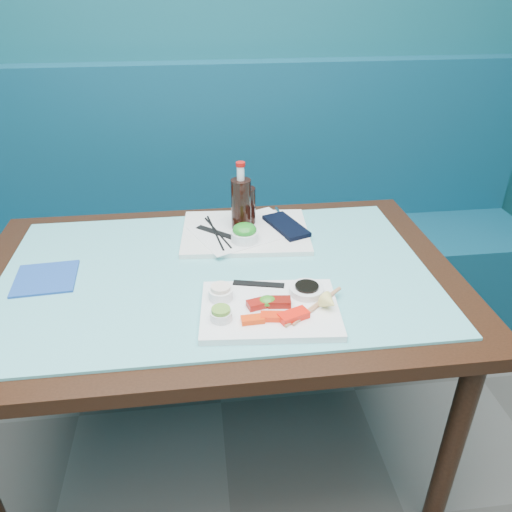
{
  "coord_description": "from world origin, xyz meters",
  "views": [
    {
      "loc": [
        -0.04,
        0.22,
        1.52
      ],
      "look_at": [
        0.12,
        1.45,
        0.8
      ],
      "focal_mm": 35.0,
      "sensor_mm": 36.0,
      "label": 1
    }
  ],
  "objects": [
    {
      "name": "ginger_fill",
      "position": [
        0.0,
        1.29,
        0.81
      ],
      "size": [
        0.06,
        0.06,
        0.01
      ],
      "primitive_type": "cylinder",
      "rotation": [
        0.0,
        0.0,
        0.26
      ],
      "color": "#FFE7D1",
      "rests_on": "ramekin_ginger"
    },
    {
      "name": "navy_pouch",
      "position": [
        0.24,
        1.67,
        0.78
      ],
      "size": [
        0.14,
        0.2,
        0.01
      ],
      "primitive_type": "cube",
      "rotation": [
        0.0,
        0.0,
        0.35
      ],
      "color": "black",
      "rests_on": "serving_tray"
    },
    {
      "name": "black_chopstick_a",
      "position": [
        0.01,
        1.66,
        0.78
      ],
      "size": [
        0.04,
        0.24,
        0.01
      ],
      "primitive_type": "cylinder",
      "rotation": [
        1.57,
        0.0,
        0.16
      ],
      "color": "black",
      "rests_on": "serving_tray"
    },
    {
      "name": "wooden_chopstick_b",
      "position": [
        0.24,
        1.22,
        0.78
      ],
      "size": [
        0.16,
        0.14,
        0.01
      ],
      "primitive_type": "cylinder",
      "rotation": [
        1.57,
        0.0,
        -0.84
      ],
      "color": "#B47954",
      "rests_on": "sashimi_plate"
    },
    {
      "name": "cola_glass",
      "position": [
        0.12,
        1.72,
        0.84
      ],
      "size": [
        0.07,
        0.07,
        0.12
      ],
      "primitive_type": "cylinder",
      "rotation": [
        0.0,
        0.0,
        -0.11
      ],
      "color": "black",
      "rests_on": "serving_tray"
    },
    {
      "name": "glass_top",
      "position": [
        0.0,
        1.45,
        0.75
      ],
      "size": [
        1.22,
        0.76,
        0.01
      ],
      "primitive_type": "cube",
      "color": "#63C2C6",
      "rests_on": "dining_table"
    },
    {
      "name": "blue_napkin",
      "position": [
        -0.48,
        1.46,
        0.76
      ],
      "size": [
        0.18,
        0.18,
        0.01
      ],
      "primitive_type": "cube",
      "rotation": [
        0.0,
        0.0,
        0.07
      ],
      "color": "#1B4497",
      "rests_on": "glass_top"
    },
    {
      "name": "cola_bottle_body",
      "position": [
        0.1,
        1.68,
        0.85
      ],
      "size": [
        0.07,
        0.07,
        0.18
      ],
      "primitive_type": "cylinder",
      "rotation": [
        0.0,
        0.0,
        -0.17
      ],
      "color": "black",
      "rests_on": "glass_top"
    },
    {
      "name": "tuna_right",
      "position": [
        0.15,
        1.24,
        0.79
      ],
      "size": [
        0.06,
        0.04,
        0.02
      ],
      "primitive_type": "cube",
      "rotation": [
        0.0,
        0.0,
        -0.11
      ],
      "color": "maroon",
      "rests_on": "sashimi_plate"
    },
    {
      "name": "tuna_left",
      "position": [
        0.09,
        1.24,
        0.78
      ],
      "size": [
        0.06,
        0.04,
        0.02
      ],
      "primitive_type": "cube",
      "rotation": [
        0.0,
        0.0,
        0.25
      ],
      "color": "maroon",
      "rests_on": "sashimi_plate"
    },
    {
      "name": "wooden_chopstick_a",
      "position": [
        0.23,
        1.22,
        0.78
      ],
      "size": [
        0.18,
        0.15,
        0.01
      ],
      "primitive_type": "cylinder",
      "rotation": [
        1.57,
        0.0,
        -0.87
      ],
      "color": "tan",
      "rests_on": "sashimi_plate"
    },
    {
      "name": "seaweed_bowl",
      "position": [
        0.1,
        1.59,
        0.79
      ],
      "size": [
        0.11,
        0.11,
        0.03
      ],
      "primitive_type": "cylinder",
      "rotation": [
        0.0,
        0.0,
        0.3
      ],
      "color": "white",
      "rests_on": "serving_tray"
    },
    {
      "name": "ramekin_ginger",
      "position": [
        0.0,
        1.29,
        0.79
      ],
      "size": [
        0.08,
        0.08,
        0.03
      ],
      "primitive_type": "cylinder",
      "rotation": [
        0.0,
        0.0,
        0.26
      ],
      "color": "white",
      "rests_on": "sashimi_plate"
    },
    {
      "name": "salmon_right",
      "position": [
        0.17,
        1.18,
        0.78
      ],
      "size": [
        0.08,
        0.06,
        0.02
      ],
      "primitive_type": "cube",
      "rotation": [
        0.0,
        0.0,
        0.38
      ],
      "color": "#FF190A",
      "rests_on": "sashimi_plate"
    },
    {
      "name": "sashimi_plate",
      "position": [
        0.12,
        1.23,
        0.77
      ],
      "size": [
        0.37,
        0.28,
        0.02
      ],
      "primitive_type": "cube",
      "rotation": [
        0.0,
        0.0,
        -0.08
      ],
      "color": "white",
      "rests_on": "glass_top"
    },
    {
      "name": "wasabi_fill",
      "position": [
        -0.0,
        1.2,
        0.8
      ],
      "size": [
        0.06,
        0.06,
        0.01
      ],
      "primitive_type": "cylinder",
      "rotation": [
        0.0,
        0.0,
        -0.4
      ],
      "color": "#6AA234",
      "rests_on": "ramekin_wasabi"
    },
    {
      "name": "seaweed_salad",
      "position": [
        0.1,
        1.59,
        0.81
      ],
      "size": [
        0.08,
        0.08,
        0.04
      ],
      "primitive_type": "ellipsoid",
      "rotation": [
        0.0,
        0.0,
        0.08
      ],
      "color": "#1E8520",
      "rests_on": "seaweed_bowl"
    },
    {
      "name": "tray_sleeve",
      "position": [
        0.01,
        1.66,
        0.78
      ],
      "size": [
        0.13,
        0.12,
        0.0
      ],
      "primitive_type": "cube",
      "rotation": [
        0.0,
        0.0,
        0.86
      ],
      "color": "black",
      "rests_on": "serving_tray"
    },
    {
      "name": "chopstick_sleeve",
      "position": [
        0.11,
        1.34,
        0.78
      ],
      "size": [
        0.14,
        0.05,
        0.0
      ],
      "primitive_type": "cube",
      "rotation": [
        0.0,
        0.0,
        -0.24
      ],
      "color": "black",
      "rests_on": "sashimi_plate"
    },
    {
      "name": "lemon_wedge",
      "position": [
        0.27,
        1.2,
        0.8
      ],
      "size": [
        0.06,
        0.05,
        0.05
      ],
      "primitive_type": "cone",
      "rotation": [
        1.57,
        0.0,
        0.54
      ],
      "color": "#FFEC78",
      "rests_on": "sashimi_plate"
    },
    {
      "name": "black_chopstick_b",
      "position": [
        0.02,
        1.66,
        0.78
      ],
      "size": [
        0.08,
        0.22,
        0.01
      ],
      "primitive_type": "cylinder",
      "rotation": [
        1.57,
        0.0,
        0.31
      ],
      "color": "black",
      "rests_on": "serving_tray"
    },
    {
      "name": "soy_dish",
      "position": [
        0.23,
        1.28,
        0.78
      ],
      "size": [
        0.09,
        0.09,
        0.02
      ],
      "primitive_type": "cylinder",
      "rotation": [
        0.0,
        0.0,
        0.01
      ],
      "color": "white",
      "rests_on": "sashimi_plate"
    },
    {
      "name": "serving_tray",
      "position": [
        0.11,
        1.67,
        0.77
      ],
      "size": [
        0.43,
        0.34,
        0.02
      ],
      "primitive_type": "cube",
      "rotation": [
        0.0,
        0.0,
        -0.07
      ],
      "color": "white",
      "rests_on": "glass_top"
    },
    {
      "name": "salmon_mid",
      "position": [
        0.12,
        1.18,
        0.78
      ],
      "size": [
        0.06,
        0.04,
        0.01
      ],
      "primitive_type": "cube",
      "rotation": [
        0.0,
        0.0,
        -0.14
      ],
      "color": "#FF2C0A",
      "rests_on": "sashimi_plate"
    },
    {
      "name": "booth_bench",
      "position": [
        0.0,
        2.29,
        0.37
      ],
      "size": [
        3.0,
        0.56,
        1.17
      ],
      "color": "navy",
      "rests_on": "ground"
    },
    {
      "name": "fork",
      "position": [
        0.24,
        1.77,
        0.78
      ],
      "size": [
        0.02,
        0.09,
        0.01
      ],
      "primitive_type": "cylinder",
      "rotation": [
        1.57,
        0.0,
        0.07
      ],
      "color": "silver",
      "rests_on": "serving_tray"
    },
    {
      "name": "cola_bottle_cap",
      "position": [
        0.1,
        1.68,
        0.99
      ],
      "size": [
        0.04,
        0.04,
        0.01
      ],
      "primitive_type": "cylinder",
      "rotation": [
        0.0,
        0.0,
        0.31
      ],
      "color": "#B80F0B",
      "rests_on": "cola_bottle_neck"
    },
    {
      "name": "ramekin_wasabi",
      "position": [
        -0.0,
        1.2,
        0.79
      ],
      "size": [
        0.06,
        0.06,
        0.02
      ],
      "primitive_type": "cylinder",
      "rotation": [
        0.0,
        0.0,
        0.14
      ],
      "color": "white",
      "rests_on": "sashimi_plate"
    },
    {
      "name": "paper_placemat",
      "position": [
        0.11,
        1.67,
        0.77
      ],
      "size": [
        0.38,
        0.33,
        0.0
      ],
      "primitive_type": "cube",
      "rotation": [
        0.0,
        0.0,
        0.41
      ],
      "color": "white",
      "rests_on": "serving_tray"
    },
    {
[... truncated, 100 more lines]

